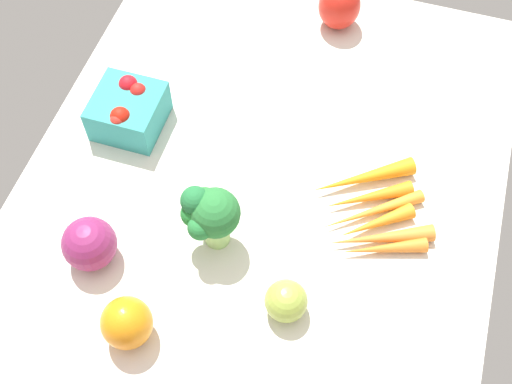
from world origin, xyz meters
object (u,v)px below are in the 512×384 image
(bell_pepper_red, at_px, (339,6))
(carrot_bunch, at_px, (373,211))
(broccoli_head, at_px, (209,214))
(berry_basket, at_px, (128,110))
(heirloom_tomato_green, at_px, (286,301))
(bell_pepper_orange, at_px, (127,323))
(red_onion_center, at_px, (89,244))

(bell_pepper_red, bearing_deg, carrot_bunch, 20.98)
(broccoli_head, bearing_deg, carrot_bunch, 115.99)
(bell_pepper_red, distance_m, berry_basket, 0.44)
(heirloom_tomato_green, distance_m, bell_pepper_orange, 0.22)
(broccoli_head, relative_size, berry_basket, 1.07)
(carrot_bunch, relative_size, berry_basket, 1.89)
(red_onion_center, xyz_separation_m, broccoli_head, (-0.08, 0.16, 0.03))
(carrot_bunch, bearing_deg, berry_basket, -97.46)
(heirloom_tomato_green, relative_size, broccoli_head, 0.52)
(bell_pepper_orange, bearing_deg, carrot_bunch, 135.16)
(red_onion_center, bearing_deg, carrot_bunch, 116.48)
(red_onion_center, bearing_deg, broccoli_head, 117.16)
(bell_pepper_red, bearing_deg, broccoli_head, -8.73)
(heirloom_tomato_green, bearing_deg, bell_pepper_red, -173.89)
(bell_pepper_orange, bearing_deg, broccoli_head, 161.33)
(heirloom_tomato_green, bearing_deg, berry_basket, -125.61)
(red_onion_center, xyz_separation_m, carrot_bunch, (-0.19, 0.39, -0.03))
(bell_pepper_red, bearing_deg, berry_basket, -40.07)
(heirloom_tomato_green, relative_size, red_onion_center, 0.76)
(bell_pepper_orange, height_order, berry_basket, bell_pepper_orange)
(broccoli_head, bearing_deg, red_onion_center, -62.84)
(red_onion_center, bearing_deg, bell_pepper_orange, 46.15)
(bell_pepper_orange, bearing_deg, berry_basket, -157.34)
(berry_basket, bearing_deg, red_onion_center, 10.07)
(heirloom_tomato_green, relative_size, berry_basket, 0.56)
(bell_pepper_orange, bearing_deg, bell_pepper_red, 168.59)
(heirloom_tomato_green, height_order, berry_basket, berry_basket)
(red_onion_center, relative_size, berry_basket, 0.74)
(berry_basket, bearing_deg, bell_pepper_orange, 22.66)
(bell_pepper_red, xyz_separation_m, heirloom_tomato_green, (0.58, 0.06, -0.01))
(broccoli_head, xyz_separation_m, berry_basket, (-0.17, -0.20, -0.04))
(bell_pepper_orange, bearing_deg, red_onion_center, -133.85)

